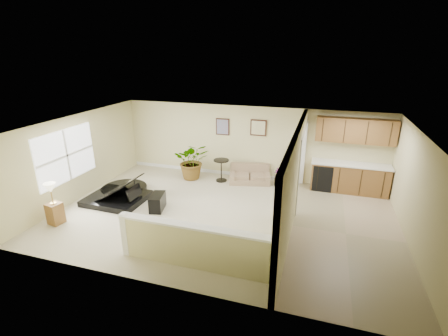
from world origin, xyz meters
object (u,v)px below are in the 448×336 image
(piano_bench, at_px, (157,202))
(accent_table, at_px, (221,167))
(small_plant, at_px, (279,178))
(lamp_stand, at_px, (54,207))
(piano, at_px, (117,179))
(loveseat, at_px, (250,174))
(palm_plant, at_px, (192,161))

(piano_bench, xyz_separation_m, accent_table, (1.07, 2.55, 0.26))
(small_plant, height_order, lamp_stand, lamp_stand)
(piano, distance_m, loveseat, 4.31)
(loveseat, height_order, small_plant, loveseat)
(piano_bench, bearing_deg, accent_table, 67.16)
(piano, xyz_separation_m, lamp_stand, (-0.68, -1.75, -0.18))
(accent_table, xyz_separation_m, small_plant, (1.95, 0.17, -0.23))
(loveseat, distance_m, small_plant, 1.00)
(loveseat, distance_m, lamp_stand, 5.95)
(accent_table, bearing_deg, piano, -138.00)
(loveseat, distance_m, accent_table, 1.00)
(loveseat, xyz_separation_m, palm_plant, (-1.98, -0.28, 0.35))
(piano_bench, bearing_deg, piano, 169.59)
(accent_table, bearing_deg, palm_plant, -176.11)
(piano_bench, xyz_separation_m, lamp_stand, (-2.14, -1.48, 0.25))
(piano_bench, distance_m, small_plant, 4.07)
(piano, bearing_deg, accent_table, 43.07)
(loveseat, relative_size, small_plant, 2.52)
(loveseat, relative_size, accent_table, 1.99)
(piano_bench, relative_size, small_plant, 1.12)
(loveseat, bearing_deg, small_plant, -15.81)
(piano, bearing_deg, lamp_stand, -110.27)
(accent_table, distance_m, small_plant, 1.97)
(piano_bench, height_order, loveseat, loveseat)
(accent_table, height_order, lamp_stand, lamp_stand)
(loveseat, height_order, palm_plant, palm_plant)
(piano_bench, distance_m, palm_plant, 2.51)
(loveseat, height_order, lamp_stand, lamp_stand)
(palm_plant, bearing_deg, small_plant, 4.62)
(piano, distance_m, piano_bench, 1.55)
(palm_plant, bearing_deg, loveseat, 8.15)
(small_plant, bearing_deg, accent_table, -175.01)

